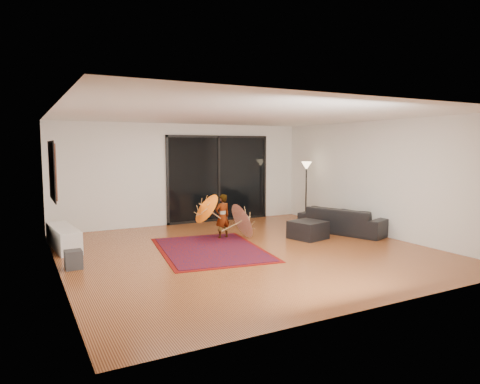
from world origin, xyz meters
TOP-DOWN VIEW (x-y plane):
  - floor at (0.00, 0.00)m, footprint 7.00×7.00m
  - ceiling at (0.00, 0.00)m, footprint 7.00×7.00m
  - wall_back at (0.00, 3.50)m, footprint 7.00×0.00m
  - wall_front at (0.00, -3.50)m, footprint 7.00×0.00m
  - wall_left at (-3.50, 0.00)m, footprint 0.00×7.00m
  - wall_right at (3.50, 0.00)m, footprint 0.00×7.00m
  - sliding_door at (1.00, 3.47)m, footprint 3.06×0.07m
  - painting at (-3.46, 1.00)m, footprint 0.04×1.28m
  - media_console at (-3.25, 1.91)m, footprint 0.56×1.65m
  - speaker at (-3.25, 0.24)m, footprint 0.28×0.28m
  - persian_rug at (-0.62, 0.39)m, footprint 2.40×3.07m
  - sofa at (2.95, 0.49)m, footprint 1.53×2.27m
  - ottoman at (1.78, 0.34)m, footprint 0.86×0.86m
  - floor_lamp at (3.10, 2.20)m, footprint 0.29×0.29m
  - child at (0.06, 1.26)m, footprint 0.41×0.30m
  - parasol_orange at (-0.49, 1.21)m, footprint 0.57×0.74m
  - parasol_white at (0.66, 1.11)m, footprint 0.52×0.84m

SIDE VIEW (x-z plane):
  - floor at x=0.00m, z-range 0.00..0.00m
  - persian_rug at x=-0.62m, z-range 0.00..0.02m
  - speaker at x=-3.25m, z-range 0.00..0.32m
  - ottoman at x=1.78m, z-range 0.00..0.40m
  - media_console at x=-3.25m, z-range 0.00..0.45m
  - sofa at x=2.95m, z-range 0.00..0.62m
  - parasol_white at x=0.66m, z-range 0.05..0.96m
  - child at x=0.06m, z-range 0.00..1.02m
  - parasol_orange at x=-0.49m, z-range 0.31..1.15m
  - sliding_door at x=1.00m, z-range 0.00..2.40m
  - floor_lamp at x=3.10m, z-range 0.49..2.16m
  - wall_back at x=0.00m, z-range -2.15..4.85m
  - wall_front at x=0.00m, z-range -2.15..4.85m
  - wall_left at x=-3.50m, z-range -2.15..4.85m
  - wall_right at x=3.50m, z-range -2.15..4.85m
  - painting at x=-3.46m, z-range 1.11..2.19m
  - ceiling at x=0.00m, z-range 2.70..2.70m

